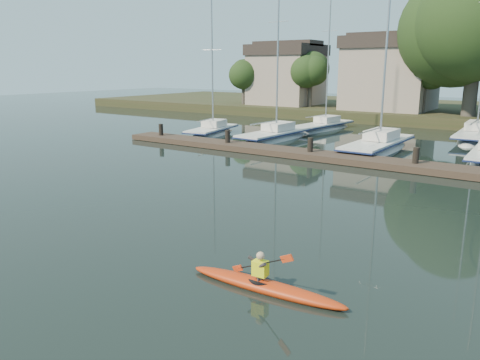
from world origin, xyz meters
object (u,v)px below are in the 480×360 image
Objects in this scene: kayak at (264,284)px; sailboat_1 at (274,142)px; dock at (359,160)px; sailboat_6 at (475,142)px; sailboat_2 at (377,154)px; sailboat_5 at (324,132)px; sailboat_0 at (212,137)px.

sailboat_1 reaches higher than kayak.
sailboat_6 reaches higher than dock.
sailboat_1 is 0.88× the size of sailboat_2.
sailboat_5 is at bearing -174.87° from sailboat_6.
kayak is at bearing -57.10° from sailboat_1.
sailboat_0 is 9.95m from sailboat_5.
sailboat_2 is at bearing 0.57° from sailboat_1.
sailboat_6 reaches higher than sailboat_1.
dock is at bearing -106.93° from sailboat_6.
dock is 14.63m from sailboat_5.
sailboat_0 reaches higher than dock.
sailboat_5 is 0.84× the size of sailboat_6.
sailboat_0 is at bearing -171.54° from sailboat_1.
sailboat_2 is (-4.12, 20.40, -0.36)m from kayak.
kayak is 23.92m from sailboat_1.
sailboat_1 reaches higher than dock.
sailboat_0 is 19.84m from sailboat_6.
kayak is 0.30× the size of sailboat_5.
kayak is 0.26× the size of sailboat_2.
sailboat_5 is (-7.80, 12.37, -0.38)m from dock.
sailboat_2 reaches higher than kayak.
sailboat_0 is 5.43m from sailboat_1.
sailboat_0 is 13.23m from sailboat_2.
kayak is 29.56m from sailboat_6.
sailboat_1 is at bearing -145.37° from sailboat_6.
sailboat_1 is 7.50m from sailboat_5.
sailboat_6 is (3.79, 13.72, -0.40)m from dock.
sailboat_1 reaches higher than sailboat_0.
sailboat_0 is at bearing -153.37° from sailboat_6.
sailboat_0 is at bearing -178.17° from sailboat_2.
dock is 14.39m from sailboat_0.
dock is 2.99× the size of sailboat_0.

